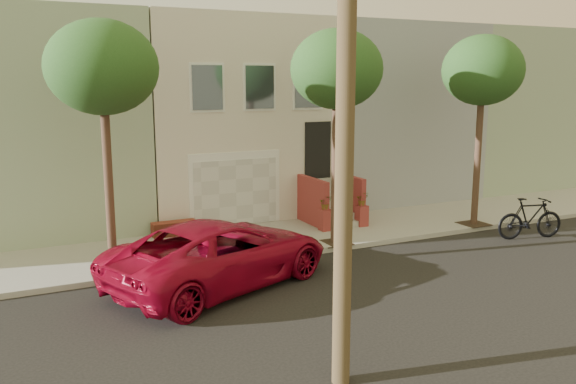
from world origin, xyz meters
name	(u,v)px	position (x,y,z in m)	size (l,w,h in m)	color
ground	(380,294)	(0.00, 0.00, 0.00)	(90.00, 90.00, 0.00)	black
sidewalk	(284,238)	(0.00, 5.35, 0.07)	(40.00, 3.70, 0.15)	gray
house_row	(220,114)	(0.00, 11.19, 3.64)	(33.10, 11.70, 7.00)	beige
tree_left	(102,69)	(-5.50, 3.90, 5.26)	(2.70, 2.57, 6.30)	#2D2116
tree_mid	(337,71)	(1.00, 3.90, 5.26)	(2.70, 2.57, 6.30)	#2D2116
tree_right	(483,71)	(6.50, 3.90, 5.26)	(2.70, 2.57, 6.30)	#2D2116
pickup_truck	(221,253)	(-3.19, 2.24, 0.82)	(2.73, 5.92, 1.64)	maroon
motorcycle	(530,218)	(7.14, 2.10, 0.67)	(0.63, 2.22, 1.33)	black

